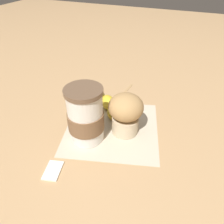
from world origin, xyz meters
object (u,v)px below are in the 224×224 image
object	(u,v)px
banana	(107,103)
sugar_packet	(53,170)
muffin	(126,111)
coffee_cup	(86,116)

from	to	relation	value
banana	sugar_packet	bearing A→B (deg)	177.08
muffin	banana	size ratio (longest dim) A/B	0.87
sugar_packet	banana	bearing A→B (deg)	-2.92
coffee_cup	sugar_packet	size ratio (longest dim) A/B	2.73
muffin	coffee_cup	bearing A→B (deg)	128.49
muffin	sugar_packet	world-z (taller)	muffin
banana	sugar_packet	size ratio (longest dim) A/B	2.44
sugar_packet	muffin	bearing A→B (deg)	-28.07
coffee_cup	banana	bearing A→B (deg)	2.57
coffee_cup	muffin	world-z (taller)	coffee_cup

